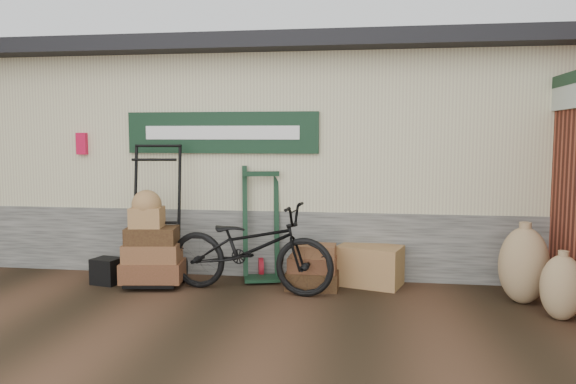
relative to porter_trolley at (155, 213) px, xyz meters
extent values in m
plane|color=black|center=(1.06, -0.48, -0.92)|extent=(80.00, 80.00, 0.00)
cube|color=#4C4C47|center=(1.06, 2.27, -0.47)|extent=(14.00, 3.54, 0.90)
cube|color=#BDB08A|center=(1.06, 2.27, 1.03)|extent=(14.00, 3.50, 2.10)
cube|color=black|center=(1.06, 2.12, 2.18)|extent=(14.40, 4.10, 0.20)
cube|color=black|center=(0.76, 0.49, 1.03)|extent=(2.60, 0.06, 0.55)
cube|color=white|center=(0.76, 0.46, 1.03)|extent=(2.10, 0.01, 0.18)
cube|color=red|center=(-1.24, 0.49, 0.88)|extent=(0.14, 0.10, 0.30)
cube|color=#935D3B|center=(2.74, 0.30, -0.66)|extent=(0.89, 0.71, 0.51)
cube|color=black|center=(-0.63, -0.13, -0.75)|extent=(0.39, 0.35, 0.33)
imported|color=black|center=(1.29, -0.23, -0.31)|extent=(1.02, 2.18, 1.22)
ellipsoid|color=#916C4E|center=(4.47, -0.25, -0.48)|extent=(0.62, 0.55, 0.88)
ellipsoid|color=#916C4E|center=(4.71, -0.80, -0.57)|extent=(0.53, 0.49, 0.69)
camera|label=1|loc=(2.73, -6.82, 0.99)|focal=35.00mm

